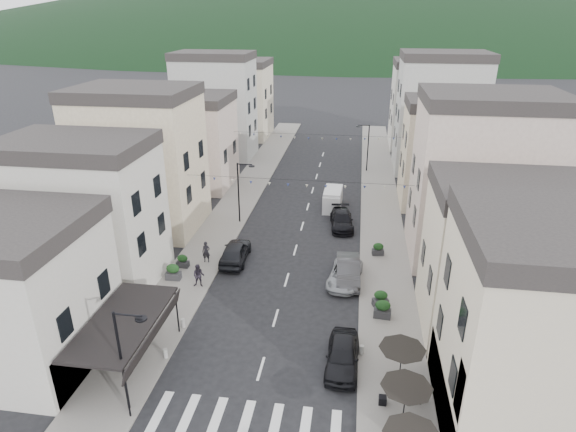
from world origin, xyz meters
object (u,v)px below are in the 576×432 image
at_px(parked_car_c, 345,275).
at_px(delivery_van, 333,198).
at_px(pedestrian_a, 206,252).
at_px(pedestrian_b, 199,276).
at_px(parked_car_d, 342,220).
at_px(parked_car_a, 343,355).
at_px(parked_car_b, 348,271).
at_px(parked_car_e, 235,252).

distance_m(parked_car_c, delivery_van, 14.91).
relative_size(pedestrian_a, pedestrian_b, 0.98).
xyz_separation_m(parked_car_d, pedestrian_b, (-9.93, -12.41, 0.29)).
distance_m(parked_car_a, delivery_van, 24.23).
relative_size(parked_car_b, pedestrian_a, 2.83).
relative_size(parked_car_a, pedestrian_a, 2.61).
bearing_deg(parked_car_a, parked_car_d, 94.11).
height_order(parked_car_d, parked_car_e, parked_car_e).
height_order(parked_car_b, parked_car_e, parked_car_e).
bearing_deg(parked_car_e, pedestrian_a, 14.57).
height_order(parked_car_a, parked_car_b, parked_car_b).
bearing_deg(pedestrian_a, pedestrian_b, -86.67).
height_order(parked_car_b, delivery_van, delivery_van).
height_order(parked_car_c, pedestrian_b, pedestrian_b).
bearing_deg(parked_car_c, parked_car_b, 65.22).
bearing_deg(parked_car_d, delivery_van, 97.32).
xyz_separation_m(parked_car_a, parked_car_d, (-0.90, 19.46, -0.05)).
relative_size(parked_car_c, pedestrian_b, 2.70).
bearing_deg(delivery_van, parked_car_a, -84.11).
bearing_deg(parked_car_e, delivery_van, -121.51).
relative_size(parked_car_d, parked_car_e, 1.01).
bearing_deg(parked_car_a, parked_car_e, 130.24).
relative_size(parked_car_a, pedestrian_b, 2.57).
distance_m(parked_car_d, pedestrian_a, 13.64).
bearing_deg(delivery_van, pedestrian_b, -116.15).
xyz_separation_m(parked_car_a, pedestrian_a, (-11.43, 10.79, 0.22)).
distance_m(parked_car_c, pedestrian_a, 11.29).
relative_size(parked_car_c, parked_car_e, 0.98).
distance_m(parked_car_b, pedestrian_b, 11.16).
bearing_deg(pedestrian_b, parked_car_c, 7.81).
distance_m(parked_car_a, parked_car_e, 14.69).
bearing_deg(parked_car_b, parked_car_d, 92.48).
distance_m(parked_car_c, parked_car_e, 9.21).
height_order(parked_car_b, pedestrian_b, pedestrian_b).
bearing_deg(parked_car_d, parked_car_c, -92.64).
relative_size(parked_car_e, pedestrian_b, 2.76).
bearing_deg(parked_car_e, parked_car_d, -138.14).
xyz_separation_m(parked_car_c, pedestrian_a, (-11.20, 1.44, 0.33)).
xyz_separation_m(parked_car_a, parked_car_c, (-0.23, 9.35, -0.11)).
height_order(parked_car_d, pedestrian_a, pedestrian_a).
distance_m(parked_car_b, delivery_van, 14.57).
relative_size(parked_car_c, delivery_van, 1.07).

